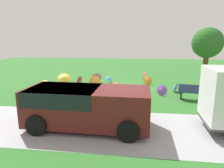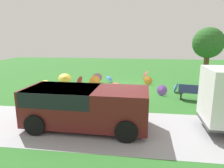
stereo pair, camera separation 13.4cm
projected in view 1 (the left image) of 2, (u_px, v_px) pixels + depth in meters
The scene contains 17 objects.
ground at pixel (123, 88), 14.15m from camera, with size 40.00×40.00×0.00m, color #2D6B28.
road_strip at pixel (110, 128), 7.84m from camera, with size 40.00×3.69×0.01m, color #9E9EA3.
van_dark at pixel (84, 104), 7.78m from camera, with size 4.64×2.21×1.53m.
park_bench at pixel (194, 92), 11.20m from camera, with size 1.66×0.77×0.90m.
shade_tree at pixel (207, 44), 13.61m from camera, with size 2.02×2.02×4.05m.
parasol_yellow_0 at pixel (64, 78), 15.07m from camera, with size 1.16×1.09×0.87m.
parasol_purple_0 at pixel (162, 90), 12.17m from camera, with size 0.68×0.69×0.66m.
parasol_blue_0 at pixel (175, 87), 12.99m from camera, with size 0.70×0.68×0.63m.
parasol_red_0 at pixel (111, 86), 12.13m from camera, with size 1.17×1.18×0.87m.
parasol_blue_2 at pixel (109, 78), 15.80m from camera, with size 0.69×0.72×0.54m.
parasol_yellow_1 at pixel (41, 85), 12.81m from camera, with size 1.15×1.08×0.84m.
parasol_pink_0 at pixel (96, 78), 15.58m from camera, with size 0.91×0.81×0.82m.
parasol_orange_0 at pixel (148, 80), 15.04m from camera, with size 0.73×0.71×0.65m.
parasol_red_1 at pixel (78, 80), 14.98m from camera, with size 0.62×0.71×0.67m.
parasol_red_2 at pixel (144, 74), 17.05m from camera, with size 0.85×0.88×0.82m.
parasol_blue_4 at pixel (84, 92), 11.60m from camera, with size 0.87×0.89×0.74m.
parasol_orange_2 at pixel (96, 82), 13.69m from camera, with size 0.93×0.92×0.92m.
Camera 1 is at (-0.99, 13.73, 3.37)m, focal length 32.98 mm.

